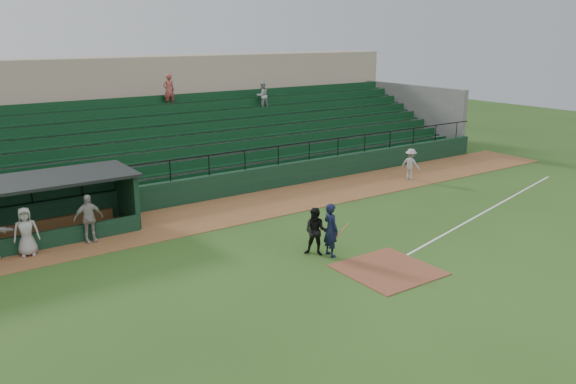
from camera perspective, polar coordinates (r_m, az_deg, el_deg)
ground at (r=20.75m, az=7.96°, el=-6.79°), size 90.00×90.00×0.00m
warning_track at (r=26.79m, az=-3.66°, el=-1.44°), size 40.00×4.00×0.03m
home_plate_dirt at (r=20.08m, az=9.90°, el=-7.61°), size 3.00×3.00×0.03m
foul_line at (r=27.21m, az=18.75°, el=-2.01°), size 17.49×4.44×0.01m
stadium_structure at (r=33.62m, az=-11.27°, el=5.80°), size 38.00×13.08×6.40m
dugout at (r=24.66m, az=-25.49°, el=-1.29°), size 8.90×3.20×2.42m
batter_at_plate at (r=20.74m, az=4.27°, el=-3.76°), size 1.05×0.74×1.98m
umpire at (r=20.81m, az=2.79°, el=-3.96°), size 1.08×1.09×1.78m
runner at (r=32.11m, az=12.09°, el=2.72°), size 0.93×1.24×1.71m
dugout_player_a at (r=23.24m, az=-19.23°, el=-2.49°), size 1.12×0.48×1.90m
dugout_player_b at (r=22.72m, az=-24.59°, el=-3.60°), size 0.96×0.71×1.80m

